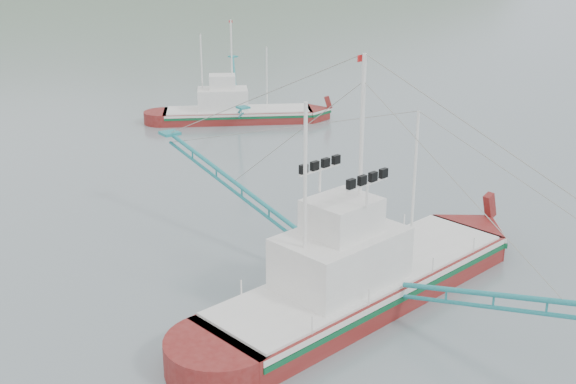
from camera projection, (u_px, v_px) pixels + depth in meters
ground at (365, 291)px, 33.47m from camera, size 1200.00×1200.00×0.00m
main_boat at (362, 263)px, 31.97m from camera, size 16.83×29.63×12.04m
bg_boat_right at (237, 99)px, 63.81m from camera, size 15.81×21.84×9.61m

